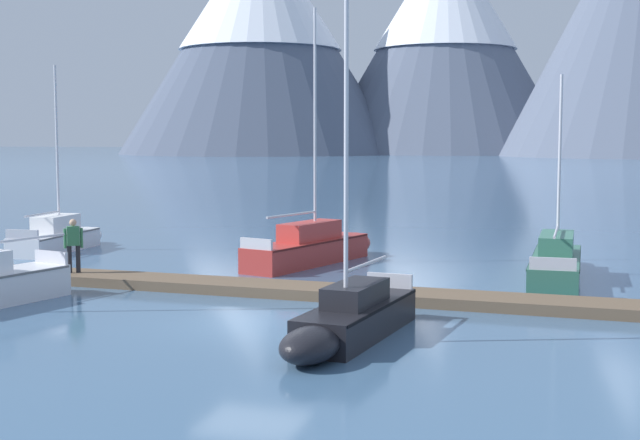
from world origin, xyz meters
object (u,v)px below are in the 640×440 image
object	(u,v)px
sailboat_mid_dock_starboard	(349,318)
sailboat_nearest_berth	(59,237)
sailboat_mid_dock_port	(313,246)
sailboat_far_berth	(557,261)
person_on_dock	(73,242)

from	to	relation	value
sailboat_mid_dock_starboard	sailboat_nearest_berth	bearing A→B (deg)	141.38
sailboat_mid_dock_port	sailboat_far_berth	size ratio (longest dim) A/B	1.20
sailboat_mid_dock_port	person_on_dock	world-z (taller)	sailboat_mid_dock_port
sailboat_mid_dock_starboard	sailboat_far_berth	xyz separation A→B (m)	(4.24, 10.38, 0.04)
sailboat_mid_dock_port	sailboat_mid_dock_starboard	bearing A→B (deg)	-69.61
sailboat_mid_dock_port	person_on_dock	xyz separation A→B (m)	(-6.01, -6.09, 0.65)
sailboat_mid_dock_starboard	person_on_dock	bearing A→B (deg)	152.45
sailboat_nearest_berth	person_on_dock	world-z (taller)	sailboat_nearest_berth
sailboat_mid_dock_starboard	sailboat_far_berth	world-z (taller)	sailboat_mid_dock_starboard
sailboat_nearest_berth	sailboat_mid_dock_starboard	size ratio (longest dim) A/B	0.87
sailboat_far_berth	person_on_dock	bearing A→B (deg)	-160.90
sailboat_mid_dock_port	person_on_dock	size ratio (longest dim) A/B	5.38
sailboat_nearest_berth	sailboat_far_berth	size ratio (longest dim) A/B	0.97
sailboat_far_berth	person_on_dock	size ratio (longest dim) A/B	4.50
sailboat_nearest_berth	sailboat_mid_dock_starboard	distance (m)	19.29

